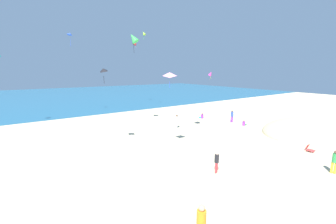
% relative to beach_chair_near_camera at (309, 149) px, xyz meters
% --- Properties ---
extents(ground_plane, '(120.00, 120.00, 0.00)m').
position_rel_beach_chair_near_camera_xyz_m(ground_plane, '(-7.71, 10.34, -0.24)').
color(ground_plane, beige).
extents(ocean_water, '(120.00, 60.00, 0.05)m').
position_rel_beach_chair_near_camera_xyz_m(ocean_water, '(-7.71, 54.55, -0.22)').
color(ocean_water, '#236084').
rests_on(ocean_water, ground_plane).
extents(dune_mound, '(11.77, 8.24, 2.61)m').
position_rel_beach_chair_near_camera_xyz_m(dune_mound, '(6.30, 2.53, -0.24)').
color(dune_mound, '#D0BC8E').
rests_on(dune_mound, ground_plane).
extents(beach_chair_near_camera, '(0.56, 0.65, 0.58)m').
position_rel_beach_chair_near_camera_xyz_m(beach_chair_near_camera, '(0.00, 0.00, 0.00)').
color(beach_chair_near_camera, '#D13D3D').
rests_on(beach_chair_near_camera, ground_plane).
extents(person_0, '(0.46, 0.46, 1.75)m').
position_rel_beach_chair_near_camera_xyz_m(person_0, '(-13.84, -1.95, 0.77)').
color(person_0, red).
rests_on(person_0, ground_plane).
extents(person_1, '(0.40, 0.40, 1.54)m').
position_rel_beach_chair_near_camera_xyz_m(person_1, '(-2.87, -2.54, 0.65)').
color(person_1, yellow).
rests_on(person_1, ground_plane).
extents(person_2, '(0.41, 0.41, 1.60)m').
position_rel_beach_chair_near_camera_xyz_m(person_2, '(-4.77, 11.75, 0.68)').
color(person_2, white).
rests_on(person_2, ground_plane).
extents(person_3, '(0.57, 0.35, 0.69)m').
position_rel_beach_chair_near_camera_xyz_m(person_3, '(2.71, 8.15, 0.01)').
color(person_3, purple).
rests_on(person_3, ground_plane).
extents(person_4, '(0.42, 0.42, 1.59)m').
position_rel_beach_chair_near_camera_xyz_m(person_4, '(2.79, 10.04, 0.67)').
color(person_4, purple).
rests_on(person_4, ground_plane).
extents(person_5, '(0.37, 0.37, 1.42)m').
position_rel_beach_chair_near_camera_xyz_m(person_5, '(-9.02, 1.74, 0.58)').
color(person_5, red).
rests_on(person_5, ground_plane).
extents(person_6, '(0.54, 0.67, 0.75)m').
position_rel_beach_chair_near_camera_xyz_m(person_6, '(1.25, 13.94, 0.03)').
color(person_6, purple).
rests_on(person_6, ground_plane).
extents(kite_lime, '(0.72, 0.84, 1.38)m').
position_rel_beach_chair_near_camera_xyz_m(kite_lime, '(-1.76, 24.99, 12.34)').
color(kite_lime, '#99DB33').
extents(kite_red, '(1.25, 0.91, 1.55)m').
position_rel_beach_chair_near_camera_xyz_m(kite_red, '(-0.86, 30.13, 11.53)').
color(kite_red, red).
extents(kite_pink, '(0.99, 0.96, 1.25)m').
position_rel_beach_chair_near_camera_xyz_m(kite_pink, '(-9.64, 6.15, 5.98)').
color(kite_pink, pink).
extents(kite_magenta, '(0.54, 0.79, 1.34)m').
position_rel_beach_chair_near_camera_xyz_m(kite_magenta, '(5.94, 17.17, 5.88)').
color(kite_magenta, '#DB3DA8').
extents(kite_blue, '(0.67, 0.83, 1.82)m').
position_rel_beach_chair_near_camera_xyz_m(kite_blue, '(-12.89, 25.43, 11.22)').
color(kite_blue, blue).
extents(kite_black, '(0.72, 0.82, 1.23)m').
position_rel_beach_chair_near_camera_xyz_m(kite_black, '(-13.51, 9.68, 6.30)').
color(kite_black, black).
extents(kite_green, '(1.43, 1.44, 2.20)m').
position_rel_beach_chair_near_camera_xyz_m(kite_green, '(-8.40, 14.90, 9.78)').
color(kite_green, green).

